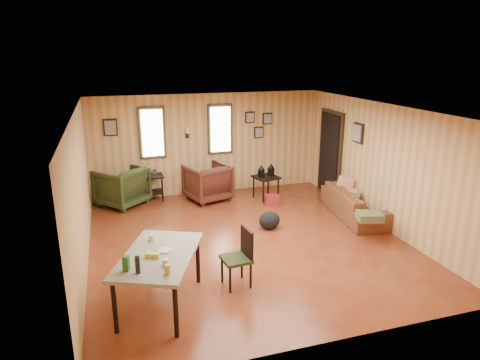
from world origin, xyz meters
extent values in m
cube|color=brown|center=(0.00, 0.00, -0.01)|extent=(5.50, 6.00, 0.02)
cube|color=#997C5B|center=(0.00, 0.00, 2.41)|extent=(5.50, 6.00, 0.02)
cube|color=tan|center=(0.00, 3.01, 1.20)|extent=(5.50, 0.02, 2.40)
cube|color=tan|center=(0.00, -3.01, 1.20)|extent=(5.50, 0.02, 2.40)
cube|color=tan|center=(-2.76, 0.00, 1.20)|extent=(0.02, 6.00, 2.40)
cube|color=tan|center=(2.76, 0.00, 1.20)|extent=(0.02, 6.00, 2.40)
cube|color=black|center=(-1.30, 2.97, 1.55)|extent=(0.60, 0.05, 1.20)
cube|color=#E0F2D1|center=(-1.30, 2.93, 1.55)|extent=(0.48, 0.04, 1.06)
cube|color=black|center=(0.30, 2.97, 1.55)|extent=(0.60, 0.05, 1.20)
cube|color=#E0F2D1|center=(0.30, 2.93, 1.55)|extent=(0.48, 0.04, 1.06)
cube|color=black|center=(-0.50, 2.95, 1.45)|extent=(0.07, 0.05, 0.12)
cylinder|color=silver|center=(-0.50, 2.89, 1.58)|extent=(0.07, 0.07, 0.14)
cube|color=black|center=(2.72, 1.95, 1.00)|extent=(0.06, 1.00, 2.05)
cube|color=black|center=(2.68, 1.95, 1.00)|extent=(0.04, 0.82, 1.90)
cube|color=black|center=(1.05, 2.97, 1.80)|extent=(0.24, 0.04, 0.28)
cube|color=#9E998C|center=(1.05, 2.94, 1.80)|extent=(0.19, 0.02, 0.22)
cube|color=black|center=(1.50, 2.97, 1.75)|extent=(0.24, 0.04, 0.28)
cube|color=#9E998C|center=(1.50, 2.94, 1.75)|extent=(0.19, 0.02, 0.22)
cube|color=black|center=(1.28, 2.97, 1.42)|extent=(0.24, 0.04, 0.28)
cube|color=#9E998C|center=(1.28, 2.94, 1.42)|extent=(0.19, 0.02, 0.22)
cube|color=black|center=(-2.20, 2.97, 1.72)|extent=(0.30, 0.04, 0.38)
cube|color=#9E998C|center=(-2.20, 2.94, 1.72)|extent=(0.24, 0.02, 0.31)
cube|color=black|center=(2.72, 0.85, 1.70)|extent=(0.04, 0.34, 0.42)
cube|color=#9E998C|center=(2.69, 0.85, 1.70)|extent=(0.02, 0.27, 0.34)
imported|color=brown|center=(2.54, 0.50, 0.38)|extent=(0.82, 2.02, 0.77)
imported|color=#481F15|center=(-0.16, 2.43, 0.46)|extent=(1.11, 1.07, 0.93)
imported|color=#293418|center=(-2.07, 2.65, 0.48)|extent=(1.27, 1.26, 0.95)
cube|color=black|center=(-1.42, 2.84, 0.58)|extent=(0.58, 0.53, 0.04)
cube|color=black|center=(-1.42, 2.84, 0.19)|extent=(0.53, 0.48, 0.03)
cylinder|color=black|center=(-1.66, 2.63, 0.28)|extent=(0.04, 0.04, 0.57)
cylinder|color=black|center=(-1.18, 2.63, 0.28)|extent=(0.04, 0.04, 0.57)
cylinder|color=black|center=(-1.66, 3.05, 0.28)|extent=(0.04, 0.04, 0.57)
cylinder|color=black|center=(-1.18, 3.05, 0.28)|extent=(0.04, 0.04, 0.57)
cube|color=#41322B|center=(-1.54, 2.84, 0.67)|extent=(0.11, 0.02, 0.14)
cube|color=#41322B|center=(-1.31, 2.84, 0.66)|extent=(0.09, 0.02, 0.13)
cube|color=black|center=(1.17, 2.12, 0.52)|extent=(0.62, 0.62, 0.04)
cylinder|color=black|center=(1.01, 1.87, 0.26)|extent=(0.04, 0.04, 0.52)
cylinder|color=black|center=(1.42, 1.96, 0.26)|extent=(0.04, 0.04, 0.52)
cylinder|color=black|center=(0.92, 2.27, 0.26)|extent=(0.04, 0.04, 0.52)
cylinder|color=black|center=(1.32, 2.37, 0.26)|extent=(0.04, 0.04, 0.52)
cube|color=black|center=(1.04, 2.09, 0.63)|extent=(0.14, 0.14, 0.19)
cone|color=black|center=(1.04, 2.09, 0.78)|extent=(0.19, 0.19, 0.10)
cube|color=black|center=(1.30, 2.15, 0.63)|extent=(0.14, 0.14, 0.19)
cone|color=black|center=(1.30, 2.15, 0.78)|extent=(0.19, 0.19, 0.10)
cube|color=maroon|center=(1.16, 1.69, 0.11)|extent=(0.34, 0.26, 0.22)
ellipsoid|color=black|center=(0.60, 0.39, 0.18)|extent=(0.47, 0.38, 0.36)
cube|color=#4D552F|center=(2.10, -0.69, 0.49)|extent=(0.52, 0.46, 0.14)
cube|color=red|center=(2.53, 0.90, 0.58)|extent=(0.40, 0.20, 0.39)
cube|color=#9C8E69|center=(2.48, 0.63, 0.47)|extent=(0.44, 0.38, 0.11)
cube|color=gray|center=(-1.75, -1.61, 0.74)|extent=(1.42, 1.73, 0.05)
cylinder|color=black|center=(-2.36, -2.06, 0.36)|extent=(0.08, 0.08, 0.72)
cylinder|color=black|center=(-1.66, -2.36, 0.36)|extent=(0.08, 0.08, 0.72)
cylinder|color=black|center=(-1.84, -0.87, 0.36)|extent=(0.08, 0.08, 0.72)
cylinder|color=black|center=(-1.14, -1.17, 0.36)|extent=(0.08, 0.08, 0.72)
cylinder|color=#ACAAA2|center=(-1.70, -1.96, 0.81)|extent=(0.11, 0.11, 0.09)
cylinder|color=#ACAAA2|center=(-1.79, -1.16, 0.81)|extent=(0.11, 0.11, 0.09)
cube|color=#1D521F|center=(-2.18, -1.95, 0.86)|extent=(0.09, 0.09, 0.19)
cylinder|color=black|center=(-2.05, -2.05, 0.87)|extent=(0.08, 0.08, 0.22)
cylinder|color=#AE9545|center=(-1.71, -2.17, 0.82)|extent=(0.09, 0.09, 0.12)
cylinder|color=#ACAAA2|center=(-1.66, -1.54, 0.77)|extent=(0.26, 0.26, 0.02)
cube|color=gold|center=(-1.83, -1.68, 0.79)|extent=(0.20, 0.14, 0.06)
cube|color=#293418|center=(-0.63, -1.42, 0.43)|extent=(0.44, 0.44, 0.05)
cube|color=black|center=(-0.46, -1.41, 0.66)|extent=(0.08, 0.38, 0.43)
cylinder|color=black|center=(-0.77, -1.60, 0.21)|extent=(0.04, 0.04, 0.42)
cylinder|color=black|center=(-0.45, -1.57, 0.21)|extent=(0.04, 0.04, 0.42)
cylinder|color=black|center=(-0.80, -1.28, 0.21)|extent=(0.04, 0.04, 0.42)
cylinder|color=black|center=(-0.48, -1.25, 0.21)|extent=(0.04, 0.04, 0.42)
camera|label=1|loc=(-2.24, -6.82, 3.33)|focal=32.00mm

